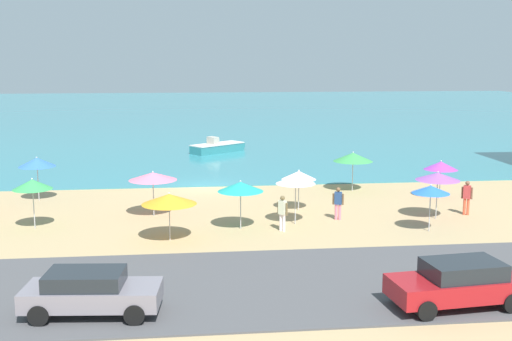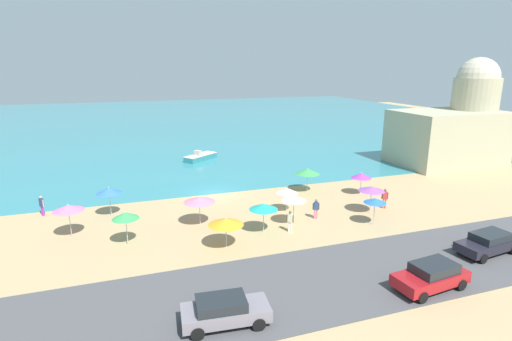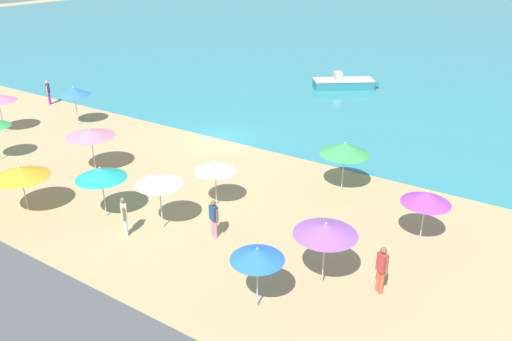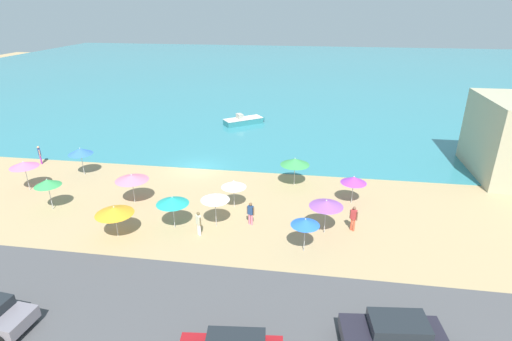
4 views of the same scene
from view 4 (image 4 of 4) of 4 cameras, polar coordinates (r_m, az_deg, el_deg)
The scene contains 21 objects.
ground_plane at distance 36.90m, azimuth -8.29°, elevation 0.26°, with size 160.00×160.00×0.00m, color tan.
sea at distance 89.21m, azimuth 1.99°, elevation 13.91°, with size 150.00×110.00×0.05m, color teal.
coastal_road at distance 22.70m, azimuth -21.78°, elevation -17.33°, with size 80.00×8.00×0.06m, color #4A494C.
beach_umbrella_0 at distance 24.11m, azimuth 7.06°, elevation -7.36°, with size 1.75×1.75×2.26m.
beach_umbrella_1 at distance 32.29m, azimuth -27.66°, elevation -1.55°, with size 1.86×1.86×2.45m.
beach_umbrella_2 at distance 36.55m, azimuth -30.25°, elevation 0.75°, with size 2.19×2.19×2.51m.
beach_umbrella_3 at distance 29.01m, azimuth -3.19°, elevation -1.96°, with size 1.84×1.84×2.19m.
beach_umbrella_4 at distance 26.85m, azimuth -11.86°, elevation -4.24°, with size 2.17×2.17×2.35m.
beach_umbrella_5 at distance 30.96m, azimuth -17.33°, elevation -1.00°, with size 2.47×2.47×2.35m.
beach_umbrella_6 at distance 30.49m, azimuth 13.79°, elevation -1.30°, with size 1.93×1.93×2.22m.
beach_umbrella_7 at distance 37.62m, azimuth -23.81°, elevation 2.54°, with size 2.05×2.05×2.53m.
beach_umbrella_8 at distance 26.04m, azimuth 10.02°, elevation -4.68°, with size 2.20×2.20×2.44m.
beach_umbrella_9 at distance 26.53m, azimuth -5.87°, elevation -3.81°, with size 1.94×1.94×2.47m.
beach_umbrella_10 at distance 26.98m, azimuth -19.60°, elevation -5.42°, with size 2.45×2.45×2.18m.
beach_umbrella_11 at distance 32.61m, azimuth 5.59°, elevation 1.26°, with size 2.40×2.40×2.43m.
bather_0 at distance 27.19m, azimuth -0.78°, elevation -6.00°, with size 0.54×0.33×1.67m.
bather_1 at distance 27.24m, azimuth 13.76°, elevation -6.49°, with size 0.50×0.38×1.79m.
bather_2 at distance 42.44m, azimuth -28.52°, elevation 2.10°, with size 0.40×0.45×1.75m.
bather_3 at distance 26.27m, azimuth -8.19°, elevation -7.32°, with size 0.43×0.43×1.71m.
parked_car_0 at distance 19.73m, azimuth 19.07°, elevation -20.95°, with size 4.59×2.28×1.43m.
skiff_nearshore at distance 49.88m, azimuth -1.80°, elevation 7.12°, with size 4.92×4.22×1.36m.
Camera 4 is at (10.35, -32.48, 14.13)m, focal length 28.00 mm.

